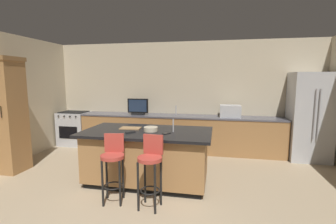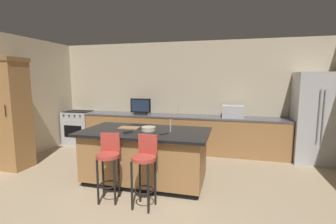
{
  "view_description": "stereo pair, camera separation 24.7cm",
  "coord_description": "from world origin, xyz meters",
  "px_view_note": "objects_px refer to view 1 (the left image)",
  "views": [
    {
      "loc": [
        0.88,
        -1.99,
        1.8
      ],
      "look_at": [
        -0.09,
        2.8,
        1.13
      ],
      "focal_mm": 26.01,
      "sensor_mm": 36.0,
      "label": 1
    },
    {
      "loc": [
        1.13,
        -1.93,
        1.8
      ],
      "look_at": [
        -0.09,
        2.8,
        1.13
      ],
      "focal_mm": 26.01,
      "sensor_mm": 36.0,
      "label": 2
    }
  ],
  "objects_px": {
    "bar_stool_left": "(113,162)",
    "kitchen_island": "(147,156)",
    "cabinet_tower": "(6,113)",
    "tv_remote": "(130,132)",
    "refrigerator": "(309,117)",
    "cutting_board": "(131,128)",
    "microwave": "(230,111)",
    "tv_monitor": "(138,107)",
    "fruit_bowl": "(151,129)",
    "bar_stool_right": "(150,165)",
    "range_oven": "(75,128)",
    "cell_phone": "(167,133)"
  },
  "relations": [
    {
      "from": "bar_stool_left",
      "to": "kitchen_island",
      "type": "bearing_deg",
      "value": 56.73
    },
    {
      "from": "cabinet_tower",
      "to": "tv_remote",
      "type": "distance_m",
      "value": 2.61
    },
    {
      "from": "refrigerator",
      "to": "bar_stool_left",
      "type": "xyz_separation_m",
      "value": [
        -3.47,
        -2.65,
        -0.37
      ]
    },
    {
      "from": "cabinet_tower",
      "to": "cutting_board",
      "type": "relative_size",
      "value": 6.11
    },
    {
      "from": "microwave",
      "to": "tv_remote",
      "type": "bearing_deg",
      "value": -128.05
    },
    {
      "from": "microwave",
      "to": "cutting_board",
      "type": "bearing_deg",
      "value": -134.5
    },
    {
      "from": "tv_monitor",
      "to": "microwave",
      "type": "bearing_deg",
      "value": 1.3
    },
    {
      "from": "refrigerator",
      "to": "bar_stool_left",
      "type": "bearing_deg",
      "value": -142.64
    },
    {
      "from": "refrigerator",
      "to": "cutting_board",
      "type": "xyz_separation_m",
      "value": [
        -3.51,
        -1.78,
        -0.04
      ]
    },
    {
      "from": "refrigerator",
      "to": "cabinet_tower",
      "type": "height_order",
      "value": "cabinet_tower"
    },
    {
      "from": "tv_monitor",
      "to": "tv_remote",
      "type": "height_order",
      "value": "tv_monitor"
    },
    {
      "from": "bar_stool_left",
      "to": "microwave",
      "type": "bearing_deg",
      "value": 45.03
    },
    {
      "from": "bar_stool_left",
      "to": "cutting_board",
      "type": "relative_size",
      "value": 2.76
    },
    {
      "from": "bar_stool_left",
      "to": "fruit_bowl",
      "type": "xyz_separation_m",
      "value": [
        0.37,
        0.74,
        0.35
      ]
    },
    {
      "from": "microwave",
      "to": "bar_stool_right",
      "type": "xyz_separation_m",
      "value": [
        -1.19,
        -2.77,
        -0.42
      ]
    },
    {
      "from": "microwave",
      "to": "bar_stool_left",
      "type": "relative_size",
      "value": 0.48
    },
    {
      "from": "microwave",
      "to": "tv_monitor",
      "type": "relative_size",
      "value": 0.9
    },
    {
      "from": "tv_remote",
      "to": "refrigerator",
      "type": "bearing_deg",
      "value": 73.37
    },
    {
      "from": "range_oven",
      "to": "cutting_board",
      "type": "height_order",
      "value": "cutting_board"
    },
    {
      "from": "cell_phone",
      "to": "tv_remote",
      "type": "xyz_separation_m",
      "value": [
        -0.6,
        -0.06,
        0.01
      ]
    },
    {
      "from": "range_oven",
      "to": "bar_stool_left",
      "type": "xyz_separation_m",
      "value": [
        2.35,
        -2.71,
        0.15
      ]
    },
    {
      "from": "bar_stool_left",
      "to": "tv_remote",
      "type": "distance_m",
      "value": 0.64
    },
    {
      "from": "fruit_bowl",
      "to": "microwave",
      "type": "bearing_deg",
      "value": 54.49
    },
    {
      "from": "bar_stool_left",
      "to": "cell_phone",
      "type": "bearing_deg",
      "value": 30.42
    },
    {
      "from": "microwave",
      "to": "kitchen_island",
      "type": "bearing_deg",
      "value": -126.98
    },
    {
      "from": "refrigerator",
      "to": "cabinet_tower",
      "type": "bearing_deg",
      "value": -162.16
    },
    {
      "from": "cell_phone",
      "to": "microwave",
      "type": "bearing_deg",
      "value": 95.92
    },
    {
      "from": "refrigerator",
      "to": "cell_phone",
      "type": "height_order",
      "value": "refrigerator"
    },
    {
      "from": "range_oven",
      "to": "kitchen_island",
      "type": "bearing_deg",
      "value": -36.55
    },
    {
      "from": "cell_phone",
      "to": "cutting_board",
      "type": "bearing_deg",
      "value": -166.57
    },
    {
      "from": "cabinet_tower",
      "to": "bar_stool_left",
      "type": "relative_size",
      "value": 2.22
    },
    {
      "from": "cell_phone",
      "to": "tv_remote",
      "type": "bearing_deg",
      "value": -140.22
    },
    {
      "from": "microwave",
      "to": "bar_stool_right",
      "type": "bearing_deg",
      "value": -113.36
    },
    {
      "from": "bar_stool_left",
      "to": "fruit_bowl",
      "type": "relative_size",
      "value": 4.13
    },
    {
      "from": "bar_stool_left",
      "to": "cabinet_tower",
      "type": "bearing_deg",
      "value": 152.15
    },
    {
      "from": "tv_remote",
      "to": "bar_stool_right",
      "type": "bearing_deg",
      "value": -8.02
    },
    {
      "from": "kitchen_island",
      "to": "cutting_board",
      "type": "distance_m",
      "value": 0.58
    },
    {
      "from": "kitchen_island",
      "to": "bar_stool_right",
      "type": "xyz_separation_m",
      "value": [
        0.28,
        -0.8,
        0.15
      ]
    },
    {
      "from": "range_oven",
      "to": "fruit_bowl",
      "type": "height_order",
      "value": "fruit_bowl"
    },
    {
      "from": "microwave",
      "to": "bar_stool_right",
      "type": "relative_size",
      "value": 0.47
    },
    {
      "from": "bar_stool_right",
      "to": "fruit_bowl",
      "type": "relative_size",
      "value": 4.22
    },
    {
      "from": "kitchen_island",
      "to": "range_oven",
      "type": "xyz_separation_m",
      "value": [
        -2.65,
        1.96,
        -0.01
      ]
    },
    {
      "from": "kitchen_island",
      "to": "tv_monitor",
      "type": "relative_size",
      "value": 4.11
    },
    {
      "from": "kitchen_island",
      "to": "tv_remote",
      "type": "relative_size",
      "value": 12.88
    },
    {
      "from": "cabinet_tower",
      "to": "bar_stool_left",
      "type": "bearing_deg",
      "value": -16.04
    },
    {
      "from": "range_oven",
      "to": "cutting_board",
      "type": "bearing_deg",
      "value": -38.65
    },
    {
      "from": "bar_stool_right",
      "to": "cabinet_tower",
      "type": "bearing_deg",
      "value": 171.61
    },
    {
      "from": "kitchen_island",
      "to": "bar_stool_left",
      "type": "height_order",
      "value": "bar_stool_left"
    },
    {
      "from": "refrigerator",
      "to": "bar_stool_right",
      "type": "xyz_separation_m",
      "value": [
        -2.89,
        -2.7,
        -0.35
      ]
    },
    {
      "from": "bar_stool_left",
      "to": "fruit_bowl",
      "type": "height_order",
      "value": "bar_stool_left"
    }
  ]
}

